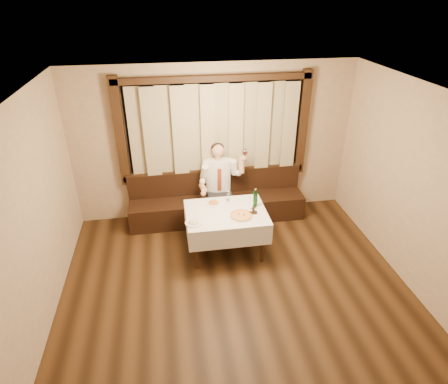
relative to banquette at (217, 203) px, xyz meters
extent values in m
cube|color=black|center=(0.00, -2.72, -0.32)|extent=(5.00, 6.00, 0.01)
cube|color=silver|center=(0.00, -2.72, 2.49)|extent=(5.00, 6.00, 0.01)
cube|color=tan|center=(0.00, 0.28, 1.09)|extent=(5.00, 0.01, 2.80)
cube|color=tan|center=(-2.50, -2.72, 1.09)|extent=(0.01, 6.00, 2.80)
cube|color=black|center=(0.00, 0.26, 1.39)|extent=(3.00, 0.02, 1.60)
cube|color=orange|center=(-0.70, 0.25, 1.09)|extent=(0.50, 0.01, 0.40)
cube|color=black|center=(0.00, 0.22, 0.54)|extent=(3.30, 0.12, 0.10)
cube|color=black|center=(0.00, 0.22, 2.24)|extent=(3.30, 0.12, 0.10)
cube|color=black|center=(-1.60, 0.22, 1.39)|extent=(0.16, 0.12, 1.90)
cube|color=black|center=(1.60, 0.22, 1.39)|extent=(0.16, 0.12, 1.90)
cube|color=#8A7D59|center=(0.00, 0.16, 1.39)|extent=(2.90, 0.08, 1.55)
cube|color=black|center=(0.00, -0.04, -0.09)|extent=(3.20, 0.60, 0.45)
cube|color=black|center=(0.00, 0.20, 0.36)|extent=(3.20, 0.12, 0.45)
cube|color=black|center=(0.00, 0.20, 0.61)|extent=(3.20, 0.14, 0.04)
cylinder|color=black|center=(-0.52, -1.39, 0.04)|extent=(0.06, 0.06, 0.71)
cylinder|color=black|center=(0.52, -1.39, 0.04)|extent=(0.06, 0.06, 0.71)
cylinder|color=black|center=(-0.52, -0.65, 0.04)|extent=(0.06, 0.06, 0.71)
cylinder|color=black|center=(0.52, -0.65, 0.04)|extent=(0.06, 0.06, 0.71)
cube|color=black|center=(0.00, -1.02, 0.42)|extent=(1.20, 0.90, 0.04)
cube|color=white|center=(0.00, -1.02, 0.44)|extent=(1.26, 0.96, 0.01)
cube|color=white|center=(0.00, -1.50, 0.27)|extent=(1.26, 0.01, 0.35)
cube|color=white|center=(0.00, -0.54, 0.27)|extent=(1.26, 0.01, 0.35)
cube|color=white|center=(-0.63, -1.02, 0.27)|extent=(0.01, 0.96, 0.35)
cube|color=white|center=(0.63, -1.02, 0.27)|extent=(0.01, 0.96, 0.35)
cylinder|color=white|center=(0.21, -1.19, 0.45)|extent=(0.36, 0.36, 0.01)
cylinder|color=#D2571F|center=(0.21, -1.19, 0.46)|extent=(0.33, 0.33, 0.01)
torus|color=tan|center=(0.21, -1.19, 0.47)|extent=(0.34, 0.34, 0.03)
sphere|color=black|center=(0.18, -1.17, 0.47)|extent=(0.02, 0.02, 0.02)
sphere|color=black|center=(0.25, -1.20, 0.47)|extent=(0.02, 0.02, 0.02)
cylinder|color=white|center=(-0.16, -0.75, 0.45)|extent=(0.27, 0.27, 0.02)
ellipsoid|color=#B95A1D|center=(-0.16, -0.75, 0.50)|extent=(0.17, 0.17, 0.08)
cylinder|color=white|center=(-0.53, -1.27, 0.45)|extent=(0.26, 0.26, 0.02)
ellipsoid|color=beige|center=(-0.53, -1.27, 0.50)|extent=(0.16, 0.16, 0.07)
cylinder|color=#0D4012|center=(0.49, -0.93, 0.57)|extent=(0.07, 0.07, 0.26)
cylinder|color=#0D4012|center=(0.49, -0.93, 0.72)|extent=(0.03, 0.03, 0.06)
cylinder|color=silver|center=(0.49, -0.93, 0.76)|extent=(0.03, 0.03, 0.01)
cylinder|color=white|center=(0.09, -0.69, 0.45)|extent=(0.07, 0.07, 0.01)
cylinder|color=white|center=(0.09, -0.69, 0.50)|extent=(0.01, 0.01, 0.10)
ellipsoid|color=white|center=(0.09, -0.69, 0.60)|extent=(0.07, 0.07, 0.09)
cube|color=black|center=(0.41, -1.15, 0.46)|extent=(0.12, 0.08, 0.04)
cube|color=black|center=(0.41, -1.15, 0.53)|extent=(0.02, 0.06, 0.09)
cylinder|color=white|center=(0.37, -1.16, 0.51)|extent=(0.03, 0.03, 0.07)
cylinder|color=silver|center=(0.37, -1.16, 0.55)|extent=(0.03, 0.03, 0.01)
cylinder|color=white|center=(0.44, -1.14, 0.51)|extent=(0.03, 0.03, 0.07)
cylinder|color=silver|center=(0.44, -1.14, 0.55)|extent=(0.03, 0.03, 0.01)
cube|color=black|center=(0.03, -0.17, 0.22)|extent=(0.43, 0.48, 0.17)
cube|color=black|center=(-0.09, -0.41, -0.09)|extent=(0.12, 0.13, 0.45)
cube|color=black|center=(0.14, -0.41, -0.09)|extent=(0.12, 0.13, 0.45)
ellipsoid|color=white|center=(0.03, -0.01, 0.60)|extent=(0.45, 0.28, 0.58)
cube|color=maroon|center=(0.03, -0.16, 0.57)|extent=(0.07, 0.01, 0.43)
cylinder|color=tan|center=(0.03, -0.01, 0.93)|extent=(0.11, 0.11, 0.09)
sphere|color=tan|center=(0.03, -0.01, 1.07)|extent=(0.22, 0.22, 0.22)
ellipsoid|color=black|center=(0.03, 0.02, 1.10)|extent=(0.23, 0.23, 0.17)
sphere|color=white|center=(-0.19, -0.01, 0.83)|extent=(0.14, 0.14, 0.14)
sphere|color=white|center=(0.24, -0.01, 0.83)|extent=(0.14, 0.14, 0.14)
sphere|color=tan|center=(-0.29, -0.45, 0.48)|extent=(0.09, 0.09, 0.09)
sphere|color=tan|center=(0.45, -0.19, 0.97)|extent=(0.10, 0.10, 0.10)
cylinder|color=white|center=(0.45, -0.22, 1.01)|extent=(0.01, 0.01, 0.12)
ellipsoid|color=white|center=(0.45, -0.22, 1.11)|extent=(0.09, 0.09, 0.11)
ellipsoid|color=#4C070F|center=(0.45, -0.22, 1.08)|extent=(0.07, 0.07, 0.06)
camera|label=1|loc=(-0.83, -5.95, 3.56)|focal=30.00mm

